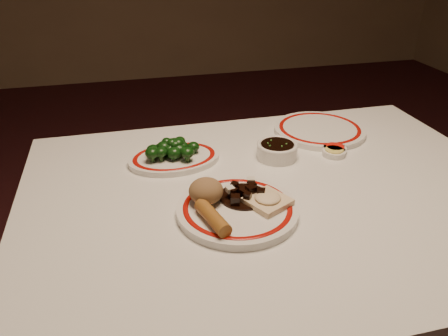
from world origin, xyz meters
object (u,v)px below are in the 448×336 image
Objects in this scene: dining_table at (275,222)px; soy_bowl at (277,151)px; rice_mound at (206,191)px; stirfry_heap at (245,193)px; main_plate at (237,210)px; broccoli_plate at (174,158)px; spring_roll at (213,217)px; fried_wonton at (268,200)px; broccoli_pile at (172,148)px.

soy_bowl is at bearing 70.24° from dining_table.
stirfry_heap is (0.09, -0.00, -0.02)m from rice_mound.
main_plate is 0.30m from broccoli_plate.
rice_mound is 0.25m from broccoli_plate.
soy_bowl is (0.24, 0.28, -0.01)m from spring_roll.
spring_roll is at bearing -162.56° from fried_wonton.
stirfry_heap is (-0.09, -0.04, 0.12)m from dining_table.
fried_wonton is at bearing 3.10° from spring_roll.
fried_wonton is (0.13, 0.04, -0.00)m from spring_roll.
dining_table is at bearing -44.00° from broccoli_pile.
stirfry_heap is 0.25m from soy_bowl.
rice_mound is 0.25m from broccoli_pile.
broccoli_plate is (-0.04, 0.24, -0.04)m from rice_mound.
fried_wonton is 0.26m from soy_bowl.
broccoli_pile is at bearing 120.16° from fried_wonton.
rice_mound reaches higher than stirfry_heap.
broccoli_plate is at bearing 135.53° from dining_table.
broccoli_plate is at bearing 1.29° from broccoli_pile.
spring_roll reaches higher than broccoli_plate.
dining_table is at bearing 10.62° from rice_mound.
main_plate is 2.67× the size of soy_bowl.
fried_wonton is at bearing -124.15° from dining_table.
broccoli_plate is (-0.10, 0.28, -0.00)m from main_plate.
broccoli_pile is 0.28m from soy_bowl.
soy_bowl is (0.18, 0.23, 0.01)m from main_plate.
rice_mound reaches higher than soy_bowl.
broccoli_pile reaches higher than stirfry_heap.
main_plate is 2.63× the size of spring_roll.
soy_bowl reaches higher than dining_table.
dining_table is 0.33m from broccoli_pile.
broccoli_pile is at bearing 117.04° from stirfry_heap.
dining_table is 4.13× the size of main_plate.
spring_roll is at bearing -138.88° from stirfry_heap.
stirfry_heap is (0.09, 0.08, -0.01)m from spring_roll.
main_plate is at bearing -149.29° from dining_table.
main_plate is 0.07m from fried_wonton.
broccoli_plate is (-0.12, 0.25, -0.02)m from stirfry_heap.
rice_mound is 0.68× the size of stirfry_heap.
broccoli_plate is 2.40× the size of soy_bowl.
rice_mound is 0.08m from spring_roll.
main_plate is 2.59× the size of fried_wonton.
broccoli_plate is (-0.21, 0.21, 0.10)m from dining_table.
spring_roll is (-0.07, -0.05, 0.02)m from main_plate.
main_plate is at bearing -30.63° from rice_mound.
fried_wonton is 0.33m from broccoli_plate.
spring_roll is at bearing -144.21° from main_plate.
broccoli_plate is at bearing 116.38° from stirfry_heap.
broccoli_pile reaches higher than soy_bowl.
main_plate is 0.05m from stirfry_heap.
main_plate is 0.30m from broccoli_pile.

